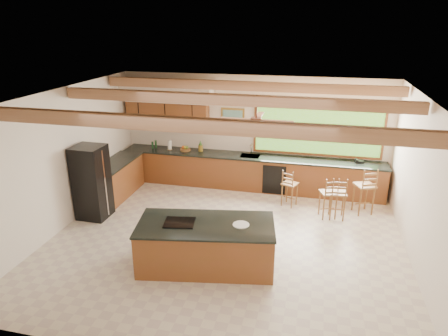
# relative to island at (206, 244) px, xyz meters

# --- Properties ---
(ground) EXTENTS (7.20, 7.20, 0.00)m
(ground) POSITION_rel_island_xyz_m (0.15, 0.92, -0.43)
(ground) COLOR #C1AEA0
(ground) RESTS_ON ground
(room_shell) EXTENTS (7.27, 6.54, 3.02)m
(room_shell) POSITION_rel_island_xyz_m (-0.02, 1.57, 1.78)
(room_shell) COLOR silver
(room_shell) RESTS_ON ground
(counter_run) EXTENTS (7.12, 3.10, 1.23)m
(counter_run) POSITION_rel_island_xyz_m (-0.67, 3.44, 0.03)
(counter_run) COLOR brown
(counter_run) RESTS_ON ground
(island) EXTENTS (2.64, 1.58, 0.88)m
(island) POSITION_rel_island_xyz_m (0.00, 0.00, 0.00)
(island) COLOR brown
(island) RESTS_ON ground
(refrigerator) EXTENTS (0.68, 0.66, 1.71)m
(refrigerator) POSITION_rel_island_xyz_m (-3.07, 1.32, 0.42)
(refrigerator) COLOR black
(refrigerator) RESTS_ON ground
(bar_stool_a) EXTENTS (0.44, 0.44, 0.95)m
(bar_stool_a) POSITION_rel_island_xyz_m (1.30, 2.91, 0.13)
(bar_stool_a) COLOR brown
(bar_stool_a) RESTS_ON ground
(bar_stool_b) EXTENTS (0.47, 0.47, 1.02)m
(bar_stool_b) POSITION_rel_island_xyz_m (2.21, 2.47, 0.17)
(bar_stool_b) COLOR brown
(bar_stool_b) RESTS_ON ground
(bar_stool_c) EXTENTS (0.55, 0.55, 1.16)m
(bar_stool_c) POSITION_rel_island_xyz_m (3.02, 2.88, 0.25)
(bar_stool_c) COLOR brown
(bar_stool_c) RESTS_ON ground
(bar_stool_d) EXTENTS (0.39, 0.39, 1.04)m
(bar_stool_d) POSITION_rel_island_xyz_m (2.41, 2.47, 0.18)
(bar_stool_d) COLOR brown
(bar_stool_d) RESTS_ON ground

